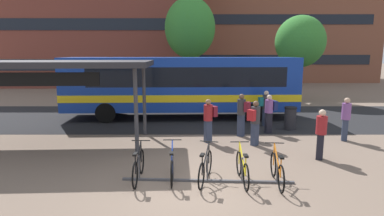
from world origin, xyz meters
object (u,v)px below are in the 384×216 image
parked_bicycle_blue_1 (171,166)px  commuter_red_pack_5 (253,120)px  parked_bicycle_orange_4 (276,170)px  street_tree_0 (189,28)px  transit_shelter (51,66)px  commuter_maroon_pack_1 (241,112)px  trash_bin (289,118)px  commuter_maroon_pack_4 (207,117)px  commuter_teal_pack_0 (264,106)px  commuter_olive_pack_2 (344,116)px  commuter_navy_pack_3 (320,130)px  street_tree_1 (299,42)px  parked_bicycle_yellow_3 (241,169)px  commuter_navy_pack_6 (268,111)px  parked_bicycle_black_2 (204,168)px  parked_bicycle_black_0 (137,167)px  city_bus (178,85)px

parked_bicycle_blue_1 → commuter_red_pack_5: bearing=-43.9°
parked_bicycle_orange_4 → street_tree_0: (-2.40, 18.67, 5.07)m
transit_shelter → commuter_maroon_pack_1: (7.14, 1.12, -1.92)m
trash_bin → commuter_maroon_pack_4: bearing=-151.5°
commuter_teal_pack_0 → commuter_olive_pack_2: size_ratio=0.98×
commuter_maroon_pack_1 → commuter_red_pack_5: 1.34m
commuter_maroon_pack_4 → street_tree_0: size_ratio=0.21×
parked_bicycle_blue_1 → commuter_navy_pack_3: commuter_navy_pack_3 is taller
commuter_navy_pack_3 → parked_bicycle_orange_4: bearing=-17.2°
parked_bicycle_orange_4 → commuter_red_pack_5: commuter_red_pack_5 is taller
commuter_maroon_pack_1 → street_tree_1: bearing=-85.5°
parked_bicycle_yellow_3 → commuter_navy_pack_6: 5.67m
street_tree_1 → transit_shelter: bearing=-138.4°
parked_bicycle_yellow_3 → commuter_maroon_pack_4: bearing=8.5°
commuter_maroon_pack_4 → commuter_navy_pack_6: 3.03m
transit_shelter → commuter_navy_pack_3: bearing=-13.0°
commuter_navy_pack_3 → trash_bin: commuter_navy_pack_3 is taller
transit_shelter → commuter_navy_pack_6: 8.80m
commuter_maroon_pack_1 → commuter_navy_pack_3: 3.53m
parked_bicycle_orange_4 → parked_bicycle_black_2: bearing=88.9°
commuter_olive_pack_2 → commuter_navy_pack_6: commuter_olive_pack_2 is taller
parked_bicycle_black_0 → parked_bicycle_blue_1: size_ratio=1.00×
commuter_maroon_pack_1 → commuter_olive_pack_2: commuter_maroon_pack_1 is taller
city_bus → commuter_navy_pack_6: city_bus is taller
commuter_maroon_pack_1 → commuter_navy_pack_3: size_ratio=1.08×
parked_bicycle_black_2 → commuter_navy_pack_6: 6.03m
street_tree_1 → parked_bicycle_yellow_3: bearing=-113.2°
commuter_olive_pack_2 → parked_bicycle_blue_1: bearing=-37.7°
parked_bicycle_blue_1 → commuter_maroon_pack_1: size_ratio=0.97×
city_bus → commuter_teal_pack_0: city_bus is taller
city_bus → commuter_maroon_pack_4: bearing=103.6°
trash_bin → parked_bicycle_orange_4: bearing=-110.1°
commuter_teal_pack_0 → commuter_maroon_pack_4: (-2.80, -2.75, 0.01)m
trash_bin → street_tree_0: bearing=110.0°
trash_bin → street_tree_0: 14.33m
commuter_olive_pack_2 → trash_bin: size_ratio=1.66×
commuter_red_pack_5 → trash_bin: 3.32m
commuter_teal_pack_0 → commuter_navy_pack_6: 1.35m
commuter_olive_pack_2 → commuter_maroon_pack_4: commuter_olive_pack_2 is taller
parked_bicycle_black_0 → parked_bicycle_yellow_3: 2.79m
commuter_maroon_pack_4 → trash_bin: size_ratio=1.64×
commuter_maroon_pack_1 → commuter_red_pack_5: commuter_maroon_pack_1 is taller
parked_bicycle_black_0 → commuter_navy_pack_6: size_ratio=1.03×
parked_bicycle_blue_1 → commuter_navy_pack_3: bearing=-72.3°
parked_bicycle_black_0 → parked_bicycle_black_2: (1.80, -0.08, 0.00)m
commuter_maroon_pack_1 → commuter_maroon_pack_4: 1.65m
commuter_maroon_pack_1 → commuter_navy_pack_3: (2.11, -2.82, -0.08)m
parked_bicycle_yellow_3 → street_tree_1: street_tree_1 is taller
parked_bicycle_black_0 → commuter_maroon_pack_4: (2.10, 3.73, 0.59)m
commuter_red_pack_5 → city_bus: bearing=75.5°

